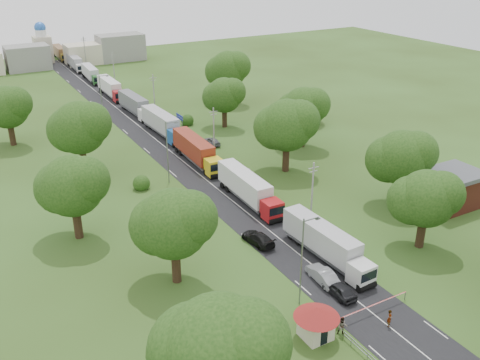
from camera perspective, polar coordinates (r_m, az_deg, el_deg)
ground at (r=74.24m, az=0.85°, el=-3.59°), size 260.00×260.00×0.00m
road at (r=90.42m, az=-5.57°, el=1.56°), size 8.00×200.00×0.04m
boom_barrier at (r=56.19m, az=12.96°, el=-13.37°), size 9.22×0.35×1.18m
guard_booth at (r=52.28m, az=8.16°, el=-14.42°), size 4.40×4.40×3.45m
info_sign at (r=104.28m, az=-6.45°, el=6.38°), size 0.12×3.10×4.10m
pole_1 at (r=69.75m, az=7.70°, el=-1.44°), size 1.60×0.24×9.00m
pole_2 at (r=91.79m, az=-2.81°, el=5.13°), size 1.60×0.24×9.00m
pole_3 at (r=116.43m, az=-9.16°, el=8.98°), size 1.60×0.24×9.00m
pole_4 at (r=142.32m, az=-13.31°, el=11.40°), size 1.60×0.24×9.00m
pole_5 at (r=168.88m, az=-16.21°, el=13.03°), size 1.60×0.24×9.00m
lamp_0 at (r=54.47m, az=6.74°, el=-8.21°), size 2.03×0.22×10.00m
lamp_1 at (r=82.18m, az=-7.67°, el=3.26°), size 2.03×0.22×10.00m
lamp_2 at (r=113.98m, az=-14.51°, el=8.64°), size 2.03×0.22×10.00m
tree_2 at (r=67.28m, az=19.17°, el=-1.83°), size 8.00×8.00×10.10m
tree_3 at (r=77.29m, az=16.83°, el=2.37°), size 8.80×8.80×11.07m
tree_4 at (r=85.57m, az=4.97°, el=5.88°), size 9.60×9.60×12.05m
tree_5 at (r=96.96m, az=6.73°, el=7.61°), size 8.80×8.80×11.07m
tree_6 at (r=107.42m, az=-1.73°, el=9.05°), size 8.00×8.00×10.10m
tree_7 at (r=124.12m, az=-1.32°, el=11.72°), size 9.60×9.60×12.05m
tree_9 at (r=40.10m, az=-2.37°, el=-17.61°), size 9.60×9.60×12.05m
tree_10 at (r=57.19m, az=-7.15°, el=-4.60°), size 8.80×8.80×11.07m
tree_11 at (r=68.48m, az=-17.49°, el=-0.55°), size 8.80×8.80×11.07m
tree_12 at (r=87.76m, az=-16.80°, el=5.39°), size 9.60×9.60×12.05m
tree_13 at (r=105.78m, az=-23.63°, el=7.15°), size 8.80×8.80×11.07m
house_brick at (r=80.83m, az=21.51°, el=-0.89°), size 8.60×6.60×5.20m
house_cream at (r=111.68m, az=6.43°, el=7.93°), size 10.08×10.08×5.80m
distant_town at (r=172.86m, az=-18.17°, el=12.63°), size 52.00×8.00×8.00m
church at (r=179.44m, az=-20.32°, el=13.35°), size 5.00×5.00×12.30m
truck_0 at (r=63.93m, az=9.16°, el=-6.66°), size 2.96×14.57×4.03m
truck_1 at (r=76.50m, az=0.85°, el=-0.87°), size 2.89×15.00×4.15m
truck_2 at (r=90.59m, az=-4.70°, el=3.17°), size 3.03×15.33×4.24m
truck_3 at (r=104.89m, az=-8.27°, el=5.97°), size 3.08×15.46×4.28m
truck_4 at (r=119.04m, az=-11.14°, el=7.89°), size 2.94×14.55×4.02m
truck_5 at (r=134.64m, az=-13.64°, el=9.54°), size 2.49×14.53×4.03m
truck_6 at (r=151.80m, az=-15.60°, el=10.89°), size 2.83×13.53×3.74m
truck_7 at (r=167.13m, az=-17.16°, el=11.88°), size 2.67×13.73×3.80m
truck_8 at (r=184.12m, az=-18.62°, el=12.76°), size 2.59×13.95×3.86m
car_lane_front at (r=58.80m, az=10.51°, el=-11.40°), size 1.83×4.46×1.51m
car_lane_mid at (r=60.65m, az=8.78°, el=-10.00°), size 2.02×4.89×1.58m
car_lane_rear at (r=66.84m, az=1.94°, el=-6.25°), size 2.71×5.32×1.48m
car_verge_near at (r=84.36m, az=0.57°, el=0.56°), size 3.73×6.15×1.60m
car_verge_far at (r=99.07m, az=-3.00°, el=4.14°), size 1.78×4.24×1.43m
pedestrian_near at (r=55.75m, az=15.67°, el=-14.02°), size 0.78×0.78×1.83m
pedestrian_booth at (r=53.68m, az=10.86°, el=-15.10°), size 1.19×1.16×1.93m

